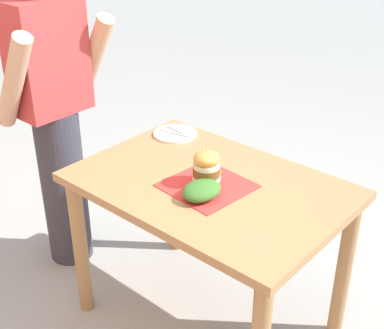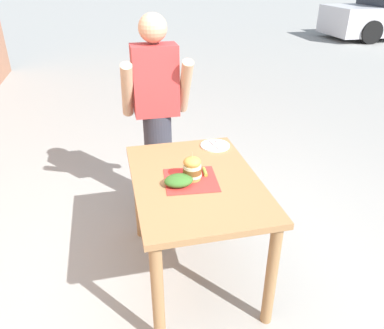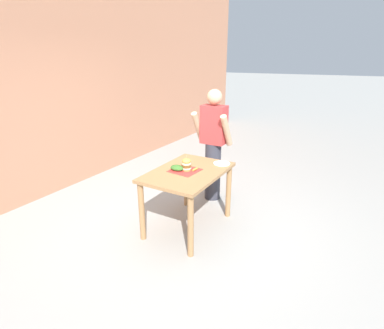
{
  "view_description": "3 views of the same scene",
  "coord_description": "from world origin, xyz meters",
  "px_view_note": "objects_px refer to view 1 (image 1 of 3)",
  "views": [
    {
      "loc": [
        -1.55,
        -1.25,
        1.94
      ],
      "look_at": [
        0.0,
        0.1,
        0.84
      ],
      "focal_mm": 50.0,
      "sensor_mm": 36.0,
      "label": 1
    },
    {
      "loc": [
        -0.49,
        -2.01,
        1.99
      ],
      "look_at": [
        0.0,
        0.1,
        0.84
      ],
      "focal_mm": 35.0,
      "sensor_mm": 36.0,
      "label": 2
    },
    {
      "loc": [
        1.76,
        -2.97,
        2.11
      ],
      "look_at": [
        0.0,
        0.1,
        0.84
      ],
      "focal_mm": 28.0,
      "sensor_mm": 36.0,
      "label": 3
    }
  ],
  "objects_px": {
    "sandwich": "(207,168)",
    "diner_across_table": "(55,114)",
    "side_salad": "(202,190)",
    "side_plate_with_forks": "(175,134)",
    "patio_table": "(209,208)",
    "pickle_spear": "(212,169)"
  },
  "relations": [
    {
      "from": "patio_table",
      "to": "side_plate_with_forks",
      "type": "relative_size",
      "value": 5.26
    },
    {
      "from": "side_plate_with_forks",
      "to": "sandwich",
      "type": "bearing_deg",
      "value": -122.52
    },
    {
      "from": "pickle_spear",
      "to": "side_plate_with_forks",
      "type": "xyz_separation_m",
      "value": [
        0.18,
        0.39,
        -0.01
      ]
    },
    {
      "from": "pickle_spear",
      "to": "patio_table",
      "type": "bearing_deg",
      "value": -148.26
    },
    {
      "from": "patio_table",
      "to": "diner_across_table",
      "type": "height_order",
      "value": "diner_across_table"
    },
    {
      "from": "pickle_spear",
      "to": "diner_across_table",
      "type": "bearing_deg",
      "value": 101.62
    },
    {
      "from": "patio_table",
      "to": "side_plate_with_forks",
      "type": "height_order",
      "value": "side_plate_with_forks"
    },
    {
      "from": "sandwich",
      "to": "side_plate_with_forks",
      "type": "distance_m",
      "value": 0.52
    },
    {
      "from": "pickle_spear",
      "to": "side_salad",
      "type": "distance_m",
      "value": 0.22
    },
    {
      "from": "sandwich",
      "to": "side_salad",
      "type": "distance_m",
      "value": 0.12
    },
    {
      "from": "sandwich",
      "to": "side_plate_with_forks",
      "type": "relative_size",
      "value": 0.85
    },
    {
      "from": "pickle_spear",
      "to": "side_plate_with_forks",
      "type": "height_order",
      "value": "pickle_spear"
    },
    {
      "from": "sandwich",
      "to": "diner_across_table",
      "type": "distance_m",
      "value": 0.94
    },
    {
      "from": "patio_table",
      "to": "pickle_spear",
      "type": "relative_size",
      "value": 12.37
    },
    {
      "from": "patio_table",
      "to": "side_salad",
      "type": "height_order",
      "value": "side_salad"
    },
    {
      "from": "diner_across_table",
      "to": "sandwich",
      "type": "bearing_deg",
      "value": -84.63
    },
    {
      "from": "sandwich",
      "to": "side_salad",
      "type": "xyz_separation_m",
      "value": [
        -0.1,
        -0.06,
        -0.05
      ]
    },
    {
      "from": "side_plate_with_forks",
      "to": "diner_across_table",
      "type": "bearing_deg",
      "value": 126.62
    },
    {
      "from": "side_salad",
      "to": "diner_across_table",
      "type": "relative_size",
      "value": 0.11
    },
    {
      "from": "patio_table",
      "to": "sandwich",
      "type": "distance_m",
      "value": 0.21
    },
    {
      "from": "side_salad",
      "to": "pickle_spear",
      "type": "bearing_deg",
      "value": 27.6
    },
    {
      "from": "side_plate_with_forks",
      "to": "side_salad",
      "type": "relative_size",
      "value": 1.22
    }
  ]
}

